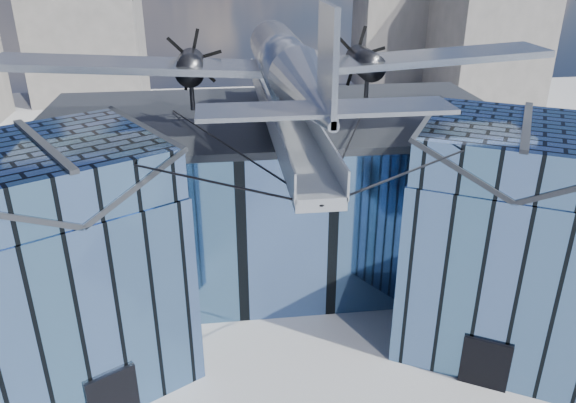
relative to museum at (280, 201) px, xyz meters
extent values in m
plane|color=gray|center=(0.00, -5.82, -5.54)|extent=(120.00, 120.00, 0.00)
cube|color=#4B6D98|center=(0.00, 3.18, -0.79)|extent=(28.00, 14.00, 9.50)
cube|color=#2A2D32|center=(0.00, 3.18, 4.16)|extent=(28.00, 14.00, 0.40)
cube|color=#4B6D98|center=(-10.50, -6.82, -0.79)|extent=(11.79, 11.43, 9.50)
cube|color=#4B6D98|center=(-10.50, -6.82, 5.06)|extent=(11.56, 11.20, 2.20)
cube|color=#2A2D32|center=(-8.55, -5.69, 5.06)|extent=(7.98, 9.23, 2.40)
cube|color=#2A2D32|center=(-10.50, -6.82, 6.21)|extent=(4.30, 7.10, 0.18)
cube|color=black|center=(-8.48, -10.33, -4.24)|extent=(2.03, 1.32, 2.60)
cube|color=black|center=(-6.60, -4.57, -0.79)|extent=(0.34, 0.34, 9.50)
cube|color=#4B6D98|center=(10.50, -6.82, -0.79)|extent=(11.79, 11.43, 9.50)
cube|color=#4B6D98|center=(10.50, -6.82, 5.06)|extent=(11.56, 11.20, 2.20)
cube|color=#2A2D32|center=(8.55, -5.69, 5.06)|extent=(7.98, 9.23, 2.40)
cube|color=#2A2D32|center=(12.45, -7.94, 5.06)|extent=(7.98, 9.23, 2.40)
cube|color=#2A2D32|center=(10.50, -6.82, 6.21)|extent=(4.30, 7.10, 0.18)
cube|color=black|center=(8.48, -10.33, -4.24)|extent=(2.03, 1.32, 2.60)
cube|color=black|center=(6.60, -4.57, -0.79)|extent=(0.34, 0.34, 9.50)
cube|color=#9CA1A9|center=(0.00, -2.32, 5.56)|extent=(1.80, 21.00, 0.50)
cube|color=#9CA1A9|center=(-0.90, -2.32, 6.21)|extent=(0.08, 21.00, 1.10)
cube|color=#9CA1A9|center=(0.90, -2.32, 6.21)|extent=(0.08, 21.00, 1.10)
cylinder|color=#9CA1A9|center=(0.00, 7.18, 4.89)|extent=(0.44, 0.44, 1.35)
cylinder|color=#9CA1A9|center=(0.00, 1.18, 4.89)|extent=(0.44, 0.44, 1.35)
cylinder|color=#9CA1A9|center=(0.00, -2.82, 4.89)|extent=(0.44, 0.44, 1.35)
cylinder|color=#9CA1A9|center=(0.00, -1.82, 6.51)|extent=(0.70, 0.70, 1.40)
cylinder|color=black|center=(-5.25, -9.82, 5.86)|extent=(10.55, 6.08, 0.69)
cylinder|color=black|center=(5.25, -9.82, 5.86)|extent=(10.55, 6.08, 0.69)
cylinder|color=black|center=(-3.00, -4.32, 5.01)|extent=(6.09, 17.04, 1.19)
cylinder|color=black|center=(3.00, -4.32, 5.01)|extent=(6.09, 17.04, 1.19)
cylinder|color=#A4A9B1|center=(0.00, -1.82, 8.46)|extent=(2.50, 11.00, 2.50)
sphere|color=#A4A9B1|center=(0.00, 3.68, 8.46)|extent=(2.50, 2.50, 2.50)
cube|color=black|center=(0.00, 2.68, 9.15)|extent=(1.60, 1.40, 0.50)
cone|color=#A4A9B1|center=(0.00, -10.82, 8.76)|extent=(2.50, 7.00, 2.50)
cube|color=#A4A9B1|center=(0.00, -13.12, 10.36)|extent=(0.18, 2.40, 3.40)
cube|color=#A4A9B1|center=(0.00, -13.02, 8.96)|extent=(8.00, 1.80, 0.14)
cube|color=#A4A9B1|center=(-7.00, -0.82, 8.16)|extent=(14.00, 3.20, 1.08)
cylinder|color=black|center=(-4.60, -0.22, 7.91)|extent=(1.44, 3.20, 1.44)
cone|color=black|center=(-4.60, 1.58, 7.91)|extent=(0.70, 0.70, 0.70)
cube|color=black|center=(-4.60, 1.73, 7.91)|extent=(1.05, 0.06, 3.33)
cube|color=black|center=(-4.60, 1.73, 7.91)|extent=(2.53, 0.06, 2.53)
cube|color=black|center=(-4.60, 1.73, 7.91)|extent=(3.33, 0.06, 1.05)
cylinder|color=black|center=(-4.60, -0.82, 6.69)|extent=(0.24, 0.24, 1.75)
cube|color=#A4A9B1|center=(7.00, -0.82, 8.16)|extent=(14.00, 3.20, 1.08)
cylinder|color=black|center=(4.60, -0.22, 7.91)|extent=(1.44, 3.20, 1.44)
cone|color=black|center=(4.60, 1.58, 7.91)|extent=(0.70, 0.70, 0.70)
cube|color=black|center=(4.60, 1.73, 7.91)|extent=(1.05, 0.06, 3.33)
cube|color=black|center=(4.60, 1.73, 7.91)|extent=(2.53, 0.06, 2.53)
cube|color=black|center=(4.60, 1.73, 7.91)|extent=(3.33, 0.06, 1.05)
cylinder|color=black|center=(4.60, -0.82, 6.69)|extent=(0.24, 0.24, 1.75)
cube|color=slate|center=(32.00, 42.18, 3.46)|extent=(12.00, 14.00, 18.00)
cube|color=slate|center=(-20.00, 49.18, 1.46)|extent=(14.00, 10.00, 14.00)
camera|label=1|loc=(-3.31, -29.73, 13.53)|focal=35.00mm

